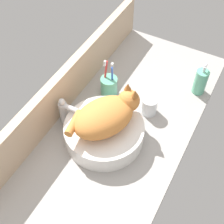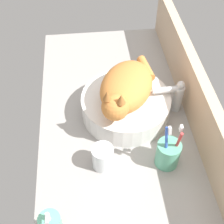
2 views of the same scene
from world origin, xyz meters
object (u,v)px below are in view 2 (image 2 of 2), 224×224
(water_glass, at_px, (103,158))
(sink_basin, at_px, (126,105))
(faucet, at_px, (176,95))
(toothbrush_cup, at_px, (168,153))
(cat, at_px, (126,88))

(water_glass, bearing_deg, sink_basin, 154.59)
(sink_basin, relative_size, faucet, 2.35)
(toothbrush_cup, bearing_deg, water_glass, -93.80)
(toothbrush_cup, xyz_separation_m, water_glass, (-0.01, -0.21, -0.01))
(sink_basin, bearing_deg, cat, -22.27)
(sink_basin, height_order, toothbrush_cup, toothbrush_cup)
(sink_basin, bearing_deg, water_glass, -25.41)
(sink_basin, distance_m, water_glass, 0.24)
(sink_basin, height_order, water_glass, same)
(faucet, relative_size, toothbrush_cup, 0.73)
(cat, bearing_deg, toothbrush_cup, 26.79)
(toothbrush_cup, distance_m, water_glass, 0.21)
(toothbrush_cup, height_order, water_glass, toothbrush_cup)
(water_glass, bearing_deg, faucet, 127.38)
(toothbrush_cup, bearing_deg, sink_basin, -155.58)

